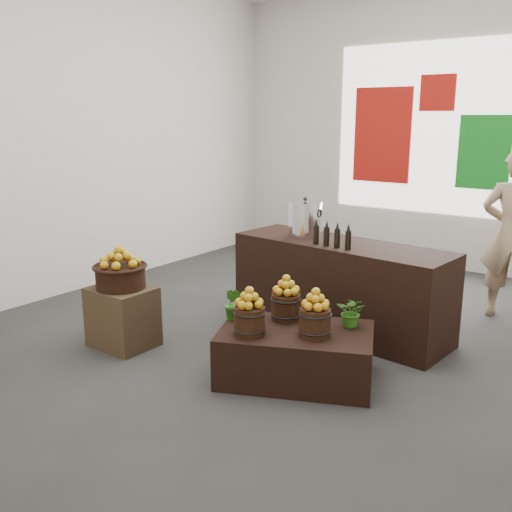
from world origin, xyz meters
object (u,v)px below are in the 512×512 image
Objects in this scene: crate at (123,317)px; display_table at (296,354)px; wicker_basket at (120,277)px; stock_pot_left at (305,220)px; counter at (340,287)px.

display_table is at bearing 12.00° from crate.
crate is 1.79m from display_table.
wicker_basket is (0.00, 0.00, 0.40)m from crate.
crate is at bearing 0.00° from wicker_basket.
stock_pot_left is at bearing 95.17° from display_table.
display_table is at bearing -60.95° from stock_pot_left.
crate is at bearing -127.42° from counter.
crate is at bearing -121.75° from stock_pot_left.
display_table is at bearing 12.00° from wicker_basket.
crate is at bearing 168.11° from display_table.
stock_pot_left is (-0.72, 1.29, 0.89)m from display_table.
stock_pot_left reaches higher than display_table.
wicker_basket is 1.33× the size of stock_pot_left.
crate reaches higher than display_table.
wicker_basket is 2.00m from stock_pot_left.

